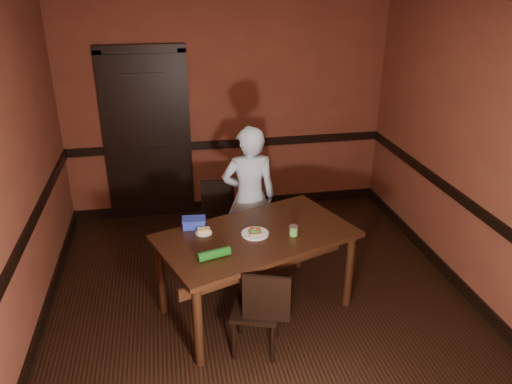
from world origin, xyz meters
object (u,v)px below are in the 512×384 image
object	(u,v)px
sauce_jar	(294,230)
sandwich_plate	(255,233)
cheese_saucer	(204,231)
chair_far	(221,219)
person	(249,198)
dining_table	(256,272)
chair_near	(256,308)
food_tub	(194,223)

from	to	relation	value
sauce_jar	sandwich_plate	bearing A→B (deg)	167.12
cheese_saucer	chair_far	bearing A→B (deg)	75.28
cheese_saucer	person	bearing A→B (deg)	53.25
chair_far	sandwich_plate	distance (m)	1.20
person	dining_table	bearing A→B (deg)	85.18
dining_table	sandwich_plate	world-z (taller)	sandwich_plate
chair_far	chair_near	xyz separation A→B (m)	(0.09, -1.63, 0.00)
dining_table	chair_near	xyz separation A→B (m)	(-0.10, -0.53, 0.01)
person	sandwich_plate	bearing A→B (deg)	84.40
chair_near	cheese_saucer	distance (m)	0.83
chair_far	food_tub	xyz separation A→B (m)	(-0.34, -0.87, 0.44)
person	sauce_jar	distance (m)	0.93
dining_table	sandwich_plate	distance (m)	0.41
chair_far	cheese_saucer	size ratio (longest dim) A/B	5.48
dining_table	sandwich_plate	bearing A→B (deg)	-177.56
dining_table	sandwich_plate	xyz separation A→B (m)	(-0.01, -0.00, 0.41)
cheese_saucer	food_tub	world-z (taller)	food_tub
chair_near	person	xyz separation A→B (m)	(0.18, 1.34, 0.37)
chair_far	person	distance (m)	0.54
chair_near	sandwich_plate	bearing A→B (deg)	-81.22
person	cheese_saucer	size ratio (longest dim) A/B	10.53
chair_near	cheese_saucer	size ratio (longest dim) A/B	5.51
sauce_jar	food_tub	size ratio (longest dim) A/B	0.41
chair_near	sandwich_plate	distance (m)	0.67
dining_table	food_tub	world-z (taller)	food_tub
dining_table	chair_near	size ratio (longest dim) A/B	2.10
cheese_saucer	food_tub	bearing A→B (deg)	119.59
dining_table	food_tub	size ratio (longest dim) A/B	7.69
dining_table	sauce_jar	world-z (taller)	sauce_jar
chair_near	sauce_jar	xyz separation A→B (m)	(0.42, 0.45, 0.44)
sauce_jar	chair_far	bearing A→B (deg)	113.10
sauce_jar	cheese_saucer	world-z (taller)	sauce_jar
person	sandwich_plate	distance (m)	0.83
chair_near	food_tub	size ratio (longest dim) A/B	3.65
chair_far	sauce_jar	distance (m)	1.36
cheese_saucer	dining_table	bearing A→B (deg)	-12.47
chair_far	dining_table	bearing A→B (deg)	-76.58
dining_table	sandwich_plate	size ratio (longest dim) A/B	7.04
chair_near	person	bearing A→B (deg)	-79.18
cheese_saucer	chair_near	bearing A→B (deg)	-60.74
dining_table	sauce_jar	distance (m)	0.55
chair_near	sauce_jar	distance (m)	0.75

